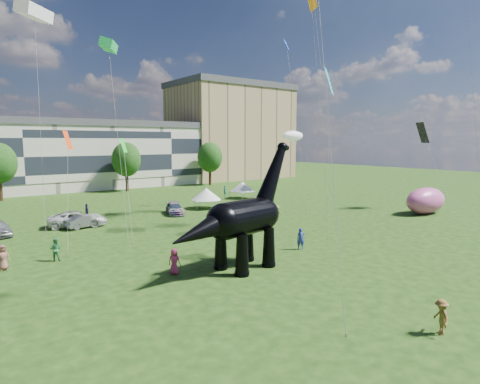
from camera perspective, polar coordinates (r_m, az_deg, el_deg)
ground at (r=27.63m, az=10.43°, el=-12.02°), size 220.00×220.00×0.00m
terrace_row at (r=80.39m, az=-28.97°, el=4.13°), size 78.00×11.00×12.00m
apartment_block at (r=101.67m, az=-1.32°, el=8.29°), size 28.00×18.00×22.00m
tree_mid_right at (r=75.70m, az=-15.88°, el=4.84°), size 5.20×5.20×9.44m
tree_far_right at (r=83.90m, az=-4.31°, el=5.29°), size 5.20×5.20×9.44m
dinosaur_sculpture at (r=28.19m, az=0.03°, el=-4.08°), size 11.47×3.84×9.33m
car_grey at (r=45.48m, az=-21.15°, el=-3.86°), size 4.46×2.35×1.40m
car_white at (r=46.21m, az=-22.11°, el=-3.58°), size 6.45×4.26×1.65m
car_dark at (r=50.84m, az=-9.26°, el=-2.36°), size 3.41×5.09×1.37m
gazebo_near at (r=54.42m, az=-4.84°, el=-0.30°), size 5.27×5.27×2.80m
gazebo_far at (r=64.06m, az=0.32°, el=0.77°), size 4.26×4.26×2.67m
inflatable_pink at (r=55.45m, az=24.91°, el=-1.12°), size 6.79×3.61×3.33m
visitors at (r=37.65m, az=-9.58°, el=-5.40°), size 47.69×46.73×1.84m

